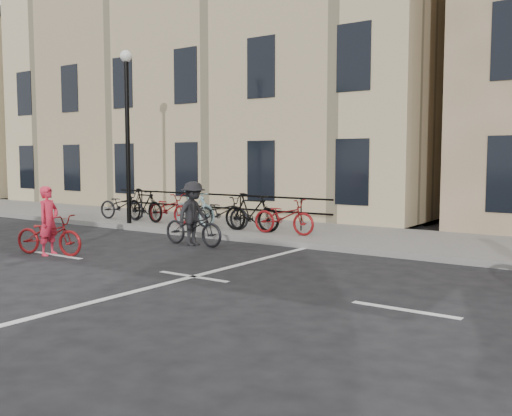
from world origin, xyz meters
The scene contains 8 objects.
ground centered at (0.00, 0.00, 0.00)m, with size 120.00×120.00×0.00m, color black.
sidewalk centered at (-4.00, 6.00, 0.07)m, with size 46.00×4.00×0.15m, color slate.
building_west centered at (-9.00, 13.00, 5.15)m, with size 20.00×10.00×10.00m, color #D0BB8C.
building_far centered at (-26.00, 13.00, 4.65)m, with size 12.00×10.00×9.00m, color #D0BB8C.
lamp_post centered at (-6.50, 4.40, 3.49)m, with size 0.36×0.36×5.28m.
parked_bikes centered at (-4.35, 5.04, 0.64)m, with size 8.30×1.23×1.05m.
cyclist_pink centered at (-4.21, -0.06, 0.53)m, with size 1.83×1.04×1.54m.
cyclist_dark centered at (-2.50, 2.86, 0.63)m, with size 1.79×1.03×1.59m.
Camera 1 is at (6.83, -7.74, 2.16)m, focal length 40.00 mm.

